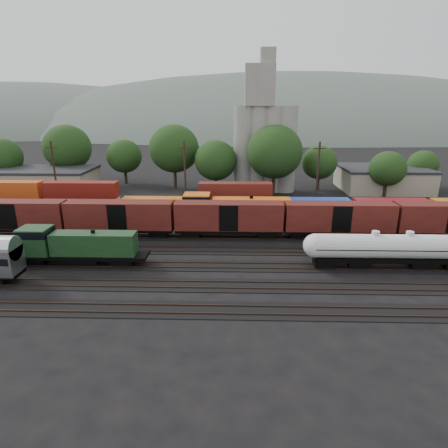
{
  "coord_description": "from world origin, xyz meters",
  "views": [
    {
      "loc": [
        -3.08,
        -45.35,
        17.98
      ],
      "look_at": [
        -4.36,
        2.0,
        3.0
      ],
      "focal_mm": 30.0,
      "sensor_mm": 36.0,
      "label": 1
    }
  ],
  "objects_px": {
    "green_locomotive": "(70,245)",
    "grain_silo": "(264,139)",
    "orange_locomotive": "(229,210)",
    "tank_car_a": "(374,248)"
  },
  "relations": [
    {
      "from": "green_locomotive",
      "to": "grain_silo",
      "type": "distance_m",
      "value": 49.03
    },
    {
      "from": "grain_silo",
      "to": "orange_locomotive",
      "type": "bearing_deg",
      "value": -105.21
    },
    {
      "from": "tank_car_a",
      "to": "grain_silo",
      "type": "distance_m",
      "value": 43.03
    },
    {
      "from": "orange_locomotive",
      "to": "grain_silo",
      "type": "bearing_deg",
      "value": 74.79
    },
    {
      "from": "tank_car_a",
      "to": "orange_locomotive",
      "type": "height_order",
      "value": "orange_locomotive"
    },
    {
      "from": "grain_silo",
      "to": "tank_car_a",
      "type": "bearing_deg",
      "value": -76.7
    },
    {
      "from": "green_locomotive",
      "to": "tank_car_a",
      "type": "relative_size",
      "value": 1.01
    },
    {
      "from": "tank_car_a",
      "to": "orange_locomotive",
      "type": "distance_m",
      "value": 22.49
    },
    {
      "from": "green_locomotive",
      "to": "orange_locomotive",
      "type": "xyz_separation_m",
      "value": [
        18.34,
        15.0,
        0.34
      ]
    },
    {
      "from": "green_locomotive",
      "to": "grain_silo",
      "type": "relative_size",
      "value": 0.56
    }
  ]
}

